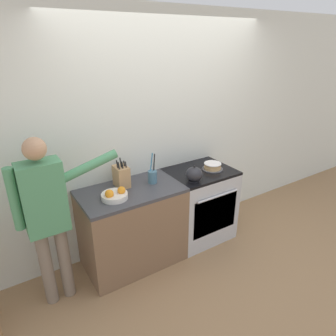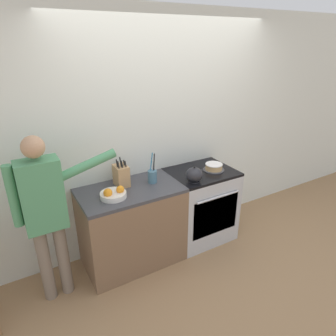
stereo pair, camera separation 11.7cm
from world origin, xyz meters
name	(u,v)px [view 1 (the left image)]	position (x,y,z in m)	size (l,w,h in m)	color
ground_plane	(196,255)	(0.00, 0.00, 0.00)	(16.00, 16.00, 0.00)	#93704C
wall_back	(166,132)	(0.00, 0.63, 1.30)	(8.00, 0.04, 2.60)	silver
counter_cabinet	(133,227)	(-0.63, 0.30, 0.44)	(1.04, 0.61, 0.88)	brown
stove_range	(199,204)	(0.26, 0.30, 0.44)	(0.75, 0.64, 0.88)	#B7BABF
layer_cake	(213,166)	(0.40, 0.26, 0.92)	(0.24, 0.24, 0.08)	#4C4C51
tea_kettle	(194,174)	(0.03, 0.13, 0.96)	(0.22, 0.18, 0.18)	#232328
knife_block	(121,176)	(-0.67, 0.43, 0.99)	(0.13, 0.18, 0.31)	tan
utensil_crock	(152,176)	(-0.36, 0.33, 0.96)	(0.10, 0.10, 0.33)	#477084
fruit_bowl	(115,195)	(-0.84, 0.22, 0.92)	(0.25, 0.25, 0.12)	silver
person_baker	(47,211)	(-1.45, 0.21, 0.95)	(0.92, 0.20, 1.59)	#7A6B5B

